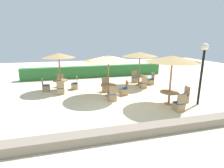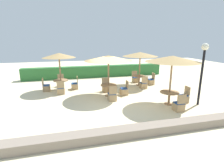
{
  "view_description": "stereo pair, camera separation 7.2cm",
  "coord_description": "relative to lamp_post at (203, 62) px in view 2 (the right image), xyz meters",
  "views": [
    {
      "loc": [
        -2.55,
        -9.21,
        3.53
      ],
      "look_at": [
        0.0,
        0.6,
        0.9
      ],
      "focal_mm": 28.0,
      "sensor_mm": 36.0,
      "label": 1
    },
    {
      "loc": [
        -2.48,
        -9.23,
        3.53
      ],
      "look_at": [
        0.0,
        0.6,
        0.9
      ],
      "focal_mm": 28.0,
      "sensor_mm": 36.0,
      "label": 2
    }
  ],
  "objects": [
    {
      "name": "parasol_front_right",
      "position": [
        -1.52,
        0.46,
        0.16
      ],
      "size": [
        2.82,
        2.82,
        2.68
      ],
      "color": "#93704C",
      "rests_on": "ground_plane"
    },
    {
      "name": "patio_chair_front_right_east",
      "position": [
        -0.55,
        0.52,
        -2.09
      ],
      "size": [
        0.46,
        0.46,
        0.93
      ],
      "rotation": [
        0.0,
        0.0,
        1.57
      ],
      "color": "tan",
      "rests_on": "ground_plane"
    },
    {
      "name": "patio_chair_back_right_south",
      "position": [
        -1.57,
        3.78,
        -2.09
      ],
      "size": [
        0.46,
        0.46,
        0.93
      ],
      "color": "tan",
      "rests_on": "ground_plane"
    },
    {
      "name": "lamp_post",
      "position": [
        0.0,
        0.0,
        0.0
      ],
      "size": [
        0.36,
        0.36,
        3.32
      ],
      "color": "black",
      "rests_on": "ground_plane"
    },
    {
      "name": "patio_chair_back_right_east",
      "position": [
        -0.52,
        4.68,
        -2.09
      ],
      "size": [
        0.46,
        0.46,
        0.93
      ],
      "rotation": [
        0.0,
        0.0,
        1.57
      ],
      "color": "tan",
      "rests_on": "ground_plane"
    },
    {
      "name": "patio_chair_back_left_south",
      "position": [
        -7.38,
        3.86,
        -2.09
      ],
      "size": [
        0.46,
        0.46,
        0.93
      ],
      "color": "tan",
      "rests_on": "ground_plane"
    },
    {
      "name": "round_table_front_right",
      "position": [
        -1.52,
        0.46,
        -1.8
      ],
      "size": [
        1.03,
        1.03,
        0.71
      ],
      "color": "#93704C",
      "rests_on": "ground_plane"
    },
    {
      "name": "parasol_back_left",
      "position": [
        -7.39,
        4.83,
        0.08
      ],
      "size": [
        2.23,
        2.23,
        2.61
      ],
      "color": "#93704C",
      "rests_on": "ground_plane"
    },
    {
      "name": "patio_chair_back_left_west",
      "position": [
        -8.4,
        4.77,
        -2.09
      ],
      "size": [
        0.46,
        0.46,
        0.93
      ],
      "rotation": [
        0.0,
        0.0,
        -1.57
      ],
      "color": "tan",
      "rests_on": "ground_plane"
    },
    {
      "name": "parasol_back_right",
      "position": [
        -1.51,
        4.72,
        0.05
      ],
      "size": [
        2.65,
        2.65,
        2.57
      ],
      "color": "#93704C",
      "rests_on": "ground_plane"
    },
    {
      "name": "round_table_back_left",
      "position": [
        -7.39,
        4.83,
        -1.79
      ],
      "size": [
        1.04,
        1.04,
        0.72
      ],
      "color": "#93704C",
      "rests_on": "ground_plane"
    },
    {
      "name": "patio_chair_center_north",
      "position": [
        -4.42,
        3.64,
        -2.09
      ],
      "size": [
        0.46,
        0.46,
        0.93
      ],
      "rotation": [
        0.0,
        0.0,
        3.14
      ],
      "color": "tan",
      "rests_on": "ground_plane"
    },
    {
      "name": "patio_chair_back_right_north",
      "position": [
        -1.47,
        5.64,
        -2.09
      ],
      "size": [
        0.46,
        0.46,
        0.93
      ],
      "rotation": [
        0.0,
        0.0,
        3.14
      ],
      "color": "tan",
      "rests_on": "ground_plane"
    },
    {
      "name": "ground_plane",
      "position": [
        -4.34,
        1.6,
        -2.35
      ],
      "size": [
        40.0,
        40.0,
        0.0
      ],
      "primitive_type": "plane",
      "color": "beige"
    },
    {
      "name": "round_table_center",
      "position": [
        -4.43,
        2.72,
        -1.79
      ],
      "size": [
        1.01,
        1.01,
        0.73
      ],
      "color": "#93704C",
      "rests_on": "ground_plane"
    },
    {
      "name": "patio_chair_back_left_east",
      "position": [
        -6.45,
        4.82,
        -2.09
      ],
      "size": [
        0.46,
        0.46,
        0.93
      ],
      "rotation": [
        0.0,
        0.0,
        1.57
      ],
      "color": "tan",
      "rests_on": "ground_plane"
    },
    {
      "name": "patio_chair_center_south",
      "position": [
        -4.44,
        1.79,
        -2.09
      ],
      "size": [
        0.46,
        0.46,
        0.93
      ],
      "color": "tan",
      "rests_on": "ground_plane"
    },
    {
      "name": "parasol_center",
      "position": [
        -4.43,
        2.72,
        0.04
      ],
      "size": [
        2.93,
        2.93,
        2.56
      ],
      "color": "#93704C",
      "rests_on": "ground_plane"
    },
    {
      "name": "patio_chair_back_left_north",
      "position": [
        -7.44,
        5.78,
        -2.09
      ],
      "size": [
        0.46,
        0.46,
        0.93
      ],
      "rotation": [
        0.0,
        0.0,
        3.14
      ],
      "color": "tan",
      "rests_on": "ground_plane"
    },
    {
      "name": "patio_chair_center_east",
      "position": [
        -3.4,
        2.68,
        -2.09
      ],
      "size": [
        0.46,
        0.46,
        0.93
      ],
      "rotation": [
        0.0,
        0.0,
        1.57
      ],
      "color": "tan",
      "rests_on": "ground_plane"
    },
    {
      "name": "round_table_back_right",
      "position": [
        -1.51,
        4.72,
        -1.78
      ],
      "size": [
        0.98,
        0.98,
        0.74
      ],
      "color": "#93704C",
      "rests_on": "ground_plane"
    },
    {
      "name": "patio_chair_front_right_south",
      "position": [
        -1.56,
        -0.5,
        -2.09
      ],
      "size": [
        0.46,
        0.46,
        0.93
      ],
      "color": "tan",
      "rests_on": "ground_plane"
    },
    {
      "name": "stone_border",
      "position": [
        -4.34,
        -2.15,
        -2.17
      ],
      "size": [
        10.0,
        0.56,
        0.36
      ],
      "primitive_type": "cube",
      "color": "gray",
      "rests_on": "ground_plane"
    },
    {
      "name": "hedge_row",
      "position": [
        -4.34,
        8.58,
        -1.82
      ],
      "size": [
        13.0,
        0.7,
        1.06
      ],
      "primitive_type": "cube",
      "color": "#2D6B33",
      "rests_on": "ground_plane"
    }
  ]
}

